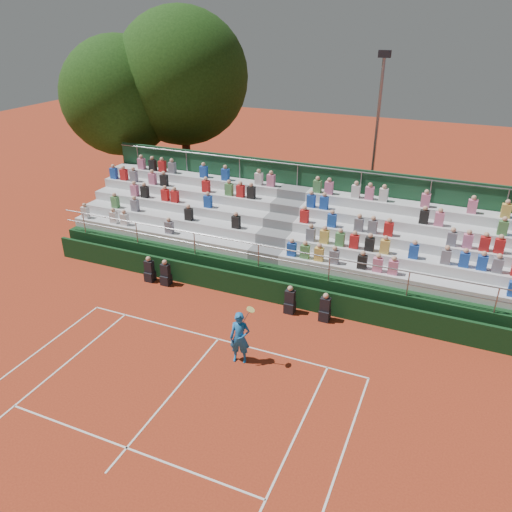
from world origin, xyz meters
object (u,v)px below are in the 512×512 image
at_px(tree_west, 120,96).
at_px(tree_east, 182,77).
at_px(tennis_player, 240,338).
at_px(floodlight_mast, 377,130).

distance_m(tree_west, tree_east, 3.71).
xyz_separation_m(tennis_player, tree_west, (-13.01, 11.88, 5.40)).
relative_size(tennis_player, floodlight_mast, 0.24).
bearing_deg(tennis_player, floodlight_mast, 84.37).
distance_m(tree_east, floodlight_mast, 11.54).
bearing_deg(tree_west, tree_east, 31.39).
relative_size(tree_west, floodlight_mast, 1.07).
bearing_deg(tree_west, floodlight_mast, 8.47).
height_order(tennis_player, floodlight_mast, floodlight_mast).
bearing_deg(tree_east, floodlight_mast, 1.43).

